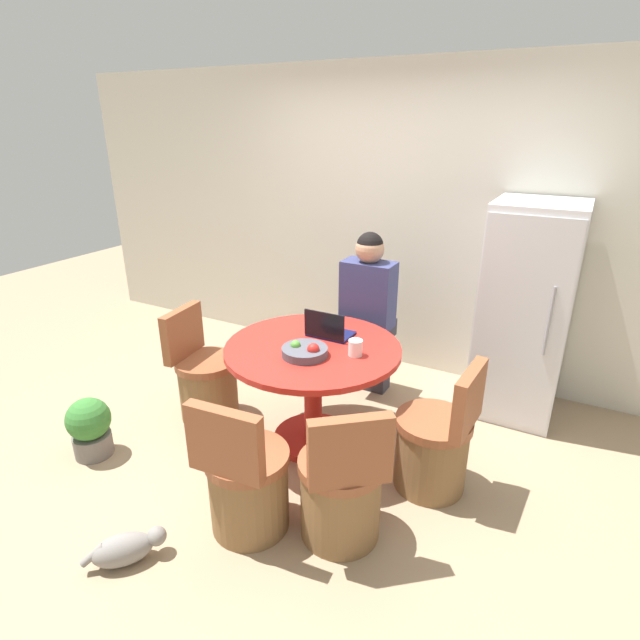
% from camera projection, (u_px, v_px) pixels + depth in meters
% --- Properties ---
extents(ground_plane, '(12.00, 12.00, 0.00)m').
position_uv_depth(ground_plane, '(300.00, 453.00, 3.45)').
color(ground_plane, '#9E8466').
extents(wall_back, '(7.00, 0.06, 2.60)m').
position_uv_depth(wall_back, '(396.00, 223.00, 4.33)').
color(wall_back, beige).
rests_on(wall_back, ground_plane).
extents(refrigerator, '(0.61, 0.66, 1.62)m').
position_uv_depth(refrigerator, '(525.00, 313.00, 3.69)').
color(refrigerator, silver).
rests_on(refrigerator, ground_plane).
extents(dining_table, '(1.17, 1.17, 0.75)m').
position_uv_depth(dining_table, '(313.00, 373.00, 3.38)').
color(dining_table, '#B2261E').
rests_on(dining_table, ground_plane).
extents(chair_left_side, '(0.47, 0.46, 0.86)m').
position_uv_depth(chair_left_side, '(206.00, 382.00, 3.78)').
color(chair_left_side, brown).
rests_on(chair_left_side, ground_plane).
extents(chair_near_right_corner, '(0.53, 0.53, 0.86)m').
position_uv_depth(chair_near_right_corner, '(341.00, 492.00, 2.67)').
color(chair_near_right_corner, brown).
rests_on(chair_near_right_corner, ground_plane).
extents(chair_right_side, '(0.46, 0.46, 0.86)m').
position_uv_depth(chair_right_side, '(435.00, 447.00, 3.03)').
color(chair_right_side, brown).
rests_on(chair_right_side, ground_plane).
extents(chair_near_camera, '(0.46, 0.47, 0.86)m').
position_uv_depth(chair_near_camera, '(247.00, 485.00, 2.72)').
color(chair_near_camera, brown).
rests_on(chair_near_camera, ground_plane).
extents(person_seated, '(0.40, 0.37, 1.37)m').
position_uv_depth(person_seated, '(370.00, 307.00, 3.93)').
color(person_seated, '#2D2D38').
rests_on(person_seated, ground_plane).
extents(laptop, '(0.30, 0.21, 0.20)m').
position_uv_depth(laptop, '(329.00, 331.00, 3.43)').
color(laptop, '#141947').
rests_on(laptop, dining_table).
extents(fruit_bowl, '(0.29, 0.29, 0.10)m').
position_uv_depth(fruit_bowl, '(305.00, 351.00, 3.15)').
color(fruit_bowl, '#4C4C56').
rests_on(fruit_bowl, dining_table).
extents(coffee_cup, '(0.09, 0.09, 0.10)m').
position_uv_depth(coffee_cup, '(355.00, 348.00, 3.15)').
color(coffee_cup, white).
rests_on(coffee_cup, dining_table).
extents(cat, '(0.32, 0.35, 0.17)m').
position_uv_depth(cat, '(126.00, 548.00, 2.57)').
color(cat, gray).
rests_on(cat, ground_plane).
extents(potted_plant, '(0.29, 0.29, 0.42)m').
position_uv_depth(potted_plant, '(90.00, 426.00, 3.36)').
color(potted_plant, slate).
rests_on(potted_plant, ground_plane).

